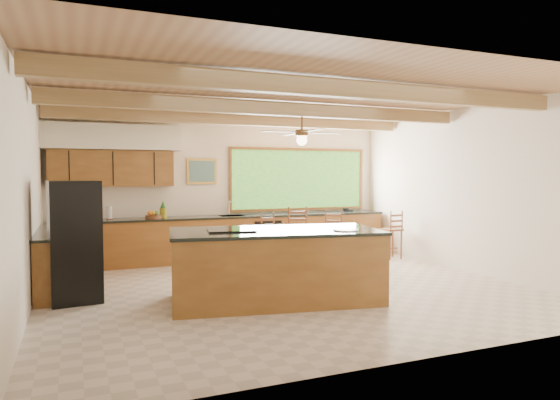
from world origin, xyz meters
name	(u,v)px	position (x,y,z in m)	size (l,w,h in m)	color
ground	(286,288)	(0.00, 0.00, 0.00)	(7.20, 7.20, 0.00)	beige
room_shell	(261,149)	(-0.17, 0.65, 2.21)	(7.27, 6.54, 3.02)	white
counter_run	(197,242)	(-0.82, 2.52, 0.46)	(7.12, 3.10, 1.27)	brown
island	(275,265)	(-0.44, -0.64, 0.51)	(3.10, 1.85, 1.03)	brown
refrigerator	(75,241)	(-3.05, 0.40, 0.85)	(0.73, 0.71, 1.70)	black
bar_stool_a	(297,231)	(0.89, 1.54, 0.70)	(0.51, 0.51, 1.18)	brown
bar_stool_b	(263,236)	(0.19, 1.54, 0.63)	(0.49, 0.49, 1.07)	brown
bar_stool_c	(333,232)	(1.67, 1.54, 0.65)	(0.49, 0.49, 1.10)	brown
bar_stool_d	(393,230)	(3.15, 1.63, 0.61)	(0.38, 0.38, 1.03)	brown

